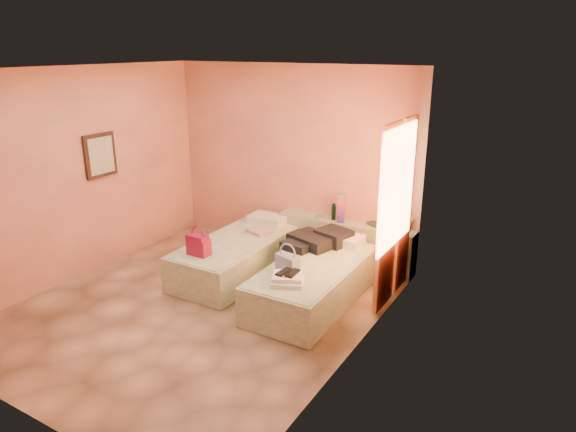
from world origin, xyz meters
name	(u,v)px	position (x,y,z in m)	size (l,w,h in m)	color
ground	(199,307)	(0.00, 0.00, 0.00)	(4.50, 4.50, 0.00)	tan
room_walls	(235,157)	(0.21, 0.57, 1.79)	(4.02, 4.51, 2.81)	#E99A7C
headboard_ledge	(345,243)	(0.98, 2.10, 0.33)	(2.05, 0.30, 0.65)	#9BA486
bed_left	(237,256)	(-0.18, 1.05, 0.25)	(0.90, 2.00, 0.50)	beige
bed_right	(314,283)	(1.13, 0.85, 0.25)	(0.90, 2.00, 0.50)	beige
water_bottle	(334,212)	(0.79, 2.10, 0.77)	(0.07, 0.07, 0.23)	#13361E
rainbow_box	(341,208)	(0.93, 2.04, 0.86)	(0.09, 0.09, 0.42)	maroon
small_dish	(319,217)	(0.59, 2.04, 0.67)	(0.13, 0.13, 0.03)	#4D8D64
green_book	(375,224)	(1.39, 2.17, 0.67)	(0.20, 0.14, 0.03)	#213F27
flower_vase	(405,221)	(1.82, 2.15, 0.80)	(0.22, 0.22, 0.29)	silver
magenta_handbag	(199,245)	(-0.27, 0.37, 0.64)	(0.29, 0.16, 0.27)	maroon
khaki_garment	(260,231)	(-0.04, 1.42, 0.53)	(0.32, 0.26, 0.05)	tan
clothes_pile	(316,240)	(0.88, 1.39, 0.59)	(0.63, 0.63, 0.19)	black
blue_handbag	(288,263)	(0.96, 0.51, 0.60)	(0.31, 0.13, 0.20)	#395B88
towel_stack	(288,280)	(1.13, 0.23, 0.55)	(0.35, 0.30, 0.10)	white
sandal_pair	(288,273)	(1.10, 0.27, 0.61)	(0.17, 0.23, 0.02)	black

